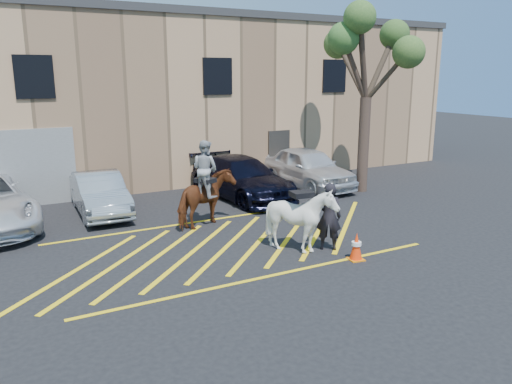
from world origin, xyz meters
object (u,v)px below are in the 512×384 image
car_white_suv (308,167)px  traffic_cone (356,246)px  car_blue_suv (241,178)px  tree (368,48)px  saddled_white (301,219)px  mounted_bay (206,192)px  handler (329,217)px  car_silver_sedan (100,194)px

car_white_suv → traffic_cone: size_ratio=6.78×
car_blue_suv → tree: 7.03m
saddled_white → traffic_cone: 1.61m
mounted_bay → traffic_cone: 5.17m
mounted_bay → traffic_cone: bearing=-63.7°
handler → mounted_bay: 4.16m
car_blue_suv → saddled_white: size_ratio=2.98×
tree → traffic_cone: bearing=-131.0°
car_silver_sedan → tree: bearing=-7.2°
car_silver_sedan → car_blue_suv: 5.32m
car_blue_suv → traffic_cone: size_ratio=7.40×
car_silver_sedan → car_blue_suv: car_blue_suv is taller
handler → traffic_cone: size_ratio=2.56×
car_blue_suv → car_white_suv: car_white_suv is taller
car_silver_sedan → car_blue_suv: bearing=-1.0°
handler → mounted_bay: size_ratio=0.68×
car_white_suv → car_silver_sedan: bearing=-179.5°
car_blue_suv → traffic_cone: 7.42m
saddled_white → traffic_cone: size_ratio=2.49×
saddled_white → car_silver_sedan: bearing=121.5°
car_silver_sedan → mounted_bay: (2.64, -3.08, 0.40)m
car_white_suv → saddled_white: (-4.66, -6.51, 0.07)m
car_blue_suv → mounted_bay: (-2.67, -2.81, 0.32)m
car_silver_sedan → saddled_white: saddled_white is taller
car_blue_suv → tree: tree is taller
car_blue_suv → handler: 6.43m
car_blue_suv → tree: size_ratio=0.74×
handler → mounted_bay: mounted_bay is taller
saddled_white → traffic_cone: (0.93, -1.19, -0.54)m
traffic_cone → tree: bearing=49.0°
mounted_bay → tree: tree is taller
car_silver_sedan → tree: tree is taller
traffic_cone → tree: size_ratio=0.10×
saddled_white → traffic_cone: saddled_white is taller
car_silver_sedan → saddled_white: 7.61m
car_blue_suv → handler: size_ratio=2.89×
car_white_suv → handler: handler is taller
tree → car_blue_suv: bearing=164.3°
car_white_suv → traffic_cone: bearing=-115.5°
mounted_bay → tree: size_ratio=0.37×
car_silver_sedan → car_blue_suv: (5.31, -0.27, 0.08)m
saddled_white → tree: (6.18, 4.85, 4.78)m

